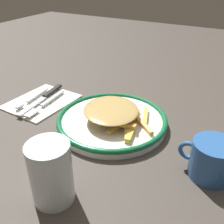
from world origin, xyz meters
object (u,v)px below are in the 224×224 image
Objects in this scene: fries_heap at (114,112)px; knife at (45,96)px; fork at (46,103)px; water_glass at (51,173)px; plate at (112,120)px; spoon at (27,101)px; coffee_mug at (212,159)px; napkin at (42,101)px.

fries_heap reaches higher than knife.
fries_heap reaches higher than fork.
knife is 0.40m from water_glass.
fork is (0.22, 0.00, -0.00)m from plate.
spoon is (0.02, 0.05, 0.00)m from knife.
spoon is 0.54m from coffee_mug.
coffee_mug is (-0.26, 0.07, 0.03)m from plate.
fork is at bearing -157.04° from spoon.
spoon is at bearing 4.51° from fries_heap.
spoon is at bearing 67.25° from knife.
water_glass is at bearing 93.56° from fries_heap.
plate is 1.63× the size of fork.
water_glass reaches higher than knife.
coffee_mug is at bearing 169.45° from knife.
coffee_mug is (-0.53, 0.04, 0.03)m from spoon.
plate is 1.88× the size of spoon.
napkin is (0.25, -0.01, -0.01)m from plate.
coffee_mug is at bearing 171.47° from napkin.
knife is 1.78× the size of water_glass.
spoon is (0.28, 0.02, -0.03)m from fries_heap.
water_glass is at bearing 39.69° from coffee_mug.
plate reaches higher than fork.
spoon reaches higher than knife.
fries_heap is at bearing 179.91° from fork.
coffee_mug is (-0.48, 0.06, 0.03)m from fork.
fork is at bearing -0.09° from fries_heap.
fries_heap is 1.88× the size of water_glass.
spoon reaches higher than napkin.
plate reaches higher than napkin.
plate is 0.27m from spoon.
spoon is (0.02, 0.03, 0.01)m from napkin.
fork is (-0.03, 0.01, 0.01)m from napkin.
knife reaches higher than napkin.
napkin is 1.11× the size of fork.
fork is at bearing -46.77° from water_glass.
fork is at bearing 134.77° from knife.
knife is 1.87× the size of coffee_mug.
spoon is at bearing 22.96° from fork.
coffee_mug is at bearing -140.31° from water_glass.
knife is 0.06m from spoon.
water_glass reaches higher than coffee_mug.
knife is (0.03, -0.03, 0.00)m from fork.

